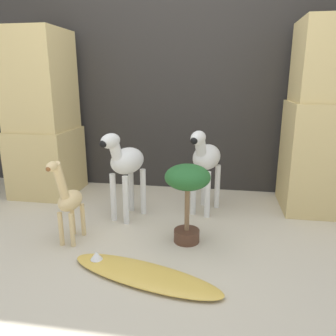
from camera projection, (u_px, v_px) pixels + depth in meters
ground_plane at (149, 254)px, 2.13m from camera, size 14.00×14.00×0.00m
wall_back at (180, 79)px, 3.20m from camera, size 6.40×0.08×2.20m
rock_pillar_left at (43, 118)px, 3.11m from camera, size 0.56×0.58×1.54m
rock_pillar_right at (323, 124)px, 2.71m from camera, size 0.56×0.58×1.56m
zebra_right at (205, 160)px, 2.69m from camera, size 0.30×0.48×0.72m
zebra_left at (125, 164)px, 2.57m from camera, size 0.32×0.47×0.72m
giraffe_figurine at (68, 200)px, 2.22m from camera, size 0.14×0.37×0.62m
potted_palm_front at (187, 187)px, 2.19m from camera, size 0.31×0.31×0.56m
surfboard at (142, 274)px, 1.88m from camera, size 0.98×0.50×0.08m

